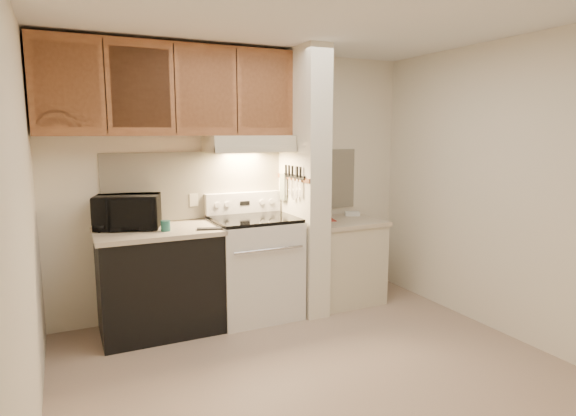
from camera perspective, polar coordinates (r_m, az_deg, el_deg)
floor at (r=3.77m, az=2.86°, el=-18.34°), size 3.60×3.60×0.00m
ceiling at (r=3.44m, az=3.21°, el=21.91°), size 3.60×3.60×0.00m
wall_back at (r=4.75m, az=-5.60°, el=3.13°), size 3.60×2.50×0.02m
wall_left at (r=2.99m, az=-28.94°, el=-1.37°), size 0.02×3.00×2.50m
wall_right at (r=4.52m, az=23.56°, el=2.13°), size 0.02×3.00×2.50m
backsplash at (r=4.74m, az=-5.55°, el=2.94°), size 2.60×0.02×0.63m
range_body at (r=4.58m, az=-3.98°, el=-7.14°), size 0.76×0.65×0.92m
oven_window at (r=4.29m, az=-2.42°, el=-7.70°), size 0.50×0.01×0.30m
oven_handle at (r=4.20m, az=-2.24°, el=-4.96°), size 0.65×0.02×0.02m
cooktop at (r=4.47m, az=-4.04°, el=-1.29°), size 0.74×0.64×0.03m
range_backguard at (r=4.72m, az=-5.32°, el=0.65°), size 0.76×0.08×0.20m
range_display at (r=4.68m, az=-5.14°, el=0.58°), size 0.10×0.01×0.04m
range_knob_left_outer at (r=4.59m, az=-8.41°, el=0.35°), size 0.05×0.02×0.05m
range_knob_left_inner at (r=4.62m, az=-7.22°, el=0.44°), size 0.05×0.02×0.05m
range_knob_right_inner at (r=4.74m, az=-3.09°, el=0.71°), size 0.05×0.02×0.05m
range_knob_right_outer at (r=4.78m, az=-1.98°, el=0.79°), size 0.05×0.02×0.05m
dishwasher_front at (r=4.37m, az=-14.95°, el=-8.57°), size 1.00×0.63×0.87m
left_countertop at (r=4.26m, az=-15.20°, el=-2.72°), size 1.04×0.67×0.04m
spoon_rest at (r=4.15m, az=-9.27°, el=-2.44°), size 0.22×0.12×0.01m
teal_jar at (r=4.16m, az=-14.31°, el=-2.05°), size 0.10×0.10×0.09m
outlet at (r=4.60m, az=-11.10°, el=0.94°), size 0.08×0.01×0.12m
microwave at (r=4.33m, az=-18.48°, el=-0.44°), size 0.61×0.49×0.29m
partition_pillar at (r=4.63m, az=1.83°, el=3.02°), size 0.22×0.70×2.50m
pillar_trim at (r=4.57m, az=0.54°, el=3.58°), size 0.01×0.70×0.04m
knife_strip at (r=4.53m, az=0.75°, el=3.78°), size 0.02×0.42×0.04m
knife_blade_a at (r=4.40m, az=1.46°, el=2.31°), size 0.01×0.03×0.16m
knife_handle_a at (r=4.38m, az=1.48°, el=4.26°), size 0.02×0.02×0.10m
knife_blade_b at (r=4.46m, az=1.07°, el=2.28°), size 0.01×0.04×0.18m
knife_handle_b at (r=4.44m, az=1.10°, el=4.32°), size 0.02×0.02×0.10m
knife_blade_c at (r=4.52m, az=0.66°, el=2.25°), size 0.01×0.04×0.20m
knife_handle_c at (r=4.53m, az=0.53°, el=4.42°), size 0.02×0.02×0.10m
knife_blade_d at (r=4.60m, az=0.19°, el=2.61°), size 0.01×0.04×0.16m
knife_handle_d at (r=4.59m, az=0.13°, el=4.48°), size 0.02×0.02×0.10m
knife_blade_e at (r=4.69m, az=-0.31°, el=2.60°), size 0.01×0.04×0.18m
knife_handle_e at (r=4.66m, az=-0.24°, el=4.54°), size 0.02×0.02×0.10m
oven_mitt at (r=4.73m, az=-0.53°, el=2.50°), size 0.03×0.11×0.26m
right_cab_base at (r=5.01m, az=6.50°, el=-6.42°), size 0.70×0.60×0.81m
right_countertop at (r=4.92m, az=6.59°, el=-1.63°), size 0.74×0.64×0.04m
red_folder at (r=4.91m, az=4.19°, el=-1.33°), size 0.25×0.31×0.01m
white_box at (r=5.18m, az=7.61°, el=-0.67°), size 0.18×0.15×0.04m
range_hood at (r=4.52m, az=-4.72°, el=7.61°), size 0.78×0.44×0.15m
hood_lip at (r=4.33m, az=-3.72°, el=6.97°), size 0.78×0.04×0.06m
upper_cabinets at (r=4.38m, az=-13.73°, el=13.37°), size 2.18×0.33×0.77m
cab_door_a at (r=4.13m, az=-24.72°, el=13.11°), size 0.46×0.01×0.63m
cab_gap_a at (r=4.14m, az=-20.86°, el=13.32°), size 0.01×0.01×0.73m
cab_door_b at (r=4.18m, az=-17.03°, el=13.47°), size 0.46×0.01×0.63m
cab_gap_b at (r=4.23m, az=-13.27°, el=13.56°), size 0.01×0.01×0.73m
cab_door_c at (r=4.29m, az=-9.61°, el=13.60°), size 0.46×0.01×0.63m
cab_gap_c at (r=4.37m, az=-6.08°, el=13.58°), size 0.01×0.01×0.73m
cab_door_d at (r=4.47m, az=-2.69°, el=13.52°), size 0.46×0.01×0.63m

